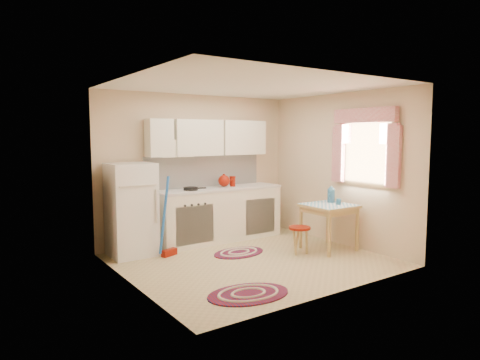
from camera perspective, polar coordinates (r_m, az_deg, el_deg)
name	(u,v)px	position (r m, az deg, el deg)	size (l,w,h in m)	color
room_shell	(251,150)	(6.35, 1.51, 4.04)	(3.64, 3.60, 2.52)	tan
fridge	(131,210)	(6.63, -14.29, -3.85)	(0.65, 0.60, 1.40)	white
broom	(169,217)	(6.50, -9.49, -4.84)	(0.28, 0.12, 1.20)	blue
base_cabinets	(219,215)	(7.41, -2.82, -4.70)	(2.25, 0.60, 0.88)	white
countertop	(219,189)	(7.34, -2.84, -1.17)	(2.27, 0.62, 0.04)	silver
frying_pan	(191,189)	(7.01, -6.60, -1.16)	(0.23, 0.23, 0.05)	black
red_kettle	(224,181)	(7.38, -2.15, -0.10)	(0.22, 0.20, 0.22)	maroon
red_canister	(233,182)	(7.48, -0.99, -0.25)	(0.10, 0.10, 0.16)	maroon
table	(329,227)	(6.96, 11.73, -6.18)	(0.72, 0.72, 0.72)	tan
stool	(299,240)	(6.67, 7.93, -7.97)	(0.33, 0.33, 0.42)	maroon
coffee_pot	(331,194)	(7.07, 12.05, -1.81)	(0.15, 0.13, 0.30)	#28597C
mug	(339,202)	(6.90, 13.02, -2.86)	(0.08, 0.08, 0.10)	#28597C
rug_center	(239,253)	(6.69, -0.15, -9.66)	(0.86, 0.57, 0.02)	maroon
rug_left	(248,294)	(5.04, 1.13, -14.96)	(0.98, 0.65, 0.02)	maroon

